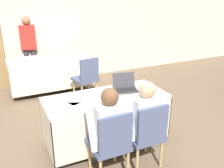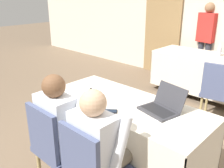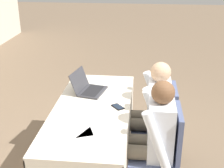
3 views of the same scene
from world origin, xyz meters
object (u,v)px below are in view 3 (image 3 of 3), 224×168
object	(u,v)px
cell_phone	(118,107)
person_checkered_shirt	(151,134)
laptop	(89,88)
person_white_shirt	(151,109)
chair_near_left	(162,150)
chair_near_right	(160,123)

from	to	relation	value
cell_phone	person_checkered_shirt	size ratio (longest dim) A/B	0.13
laptop	person_white_shirt	distance (m)	0.69
laptop	chair_near_left	xyz separation A→B (m)	(-0.59, -0.76, -0.31)
laptop	cell_phone	distance (m)	0.47
chair_near_right	chair_near_left	bearing A→B (deg)	0.00
cell_phone	person_checkered_shirt	distance (m)	0.43
laptop	chair_near_left	bearing A→B (deg)	-115.56
cell_phone	person_checkered_shirt	xyz separation A→B (m)	(-0.27, -0.32, -0.11)
laptop	chair_near_right	xyz separation A→B (m)	(-0.11, -0.76, -0.31)
laptop	person_white_shirt	xyz separation A→B (m)	(-0.11, -0.66, -0.15)
person_white_shirt	laptop	bearing A→B (deg)	-99.79
cell_phone	chair_near_left	bearing A→B (deg)	-71.44
person_checkered_shirt	person_white_shirt	world-z (taller)	same
laptop	person_checkered_shirt	distance (m)	0.90
chair_near_left	person_checkered_shirt	xyz separation A→B (m)	(0.00, 0.10, 0.16)
chair_near_left	laptop	bearing A→B (deg)	-127.92
laptop	person_white_shirt	size ratio (longest dim) A/B	0.34
chair_near_left	person_white_shirt	xyz separation A→B (m)	(0.48, 0.10, 0.16)
laptop	chair_near_right	bearing A→B (deg)	-86.13
cell_phone	chair_near_left	distance (m)	0.57
chair_near_left	person_white_shirt	distance (m)	0.52
chair_near_left	chair_near_right	bearing A→B (deg)	-180.00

